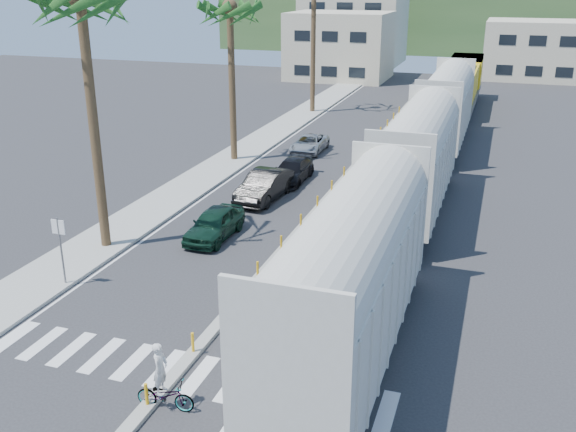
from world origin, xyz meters
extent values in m
plane|color=#28282B|center=(0.00, 0.00, 0.00)|extent=(140.00, 140.00, 0.00)
cube|color=gray|center=(-8.50, 25.00, 0.07)|extent=(3.00, 90.00, 0.15)
cube|color=black|center=(4.28, 28.00, 0.03)|extent=(0.12, 100.00, 0.06)
cube|color=black|center=(5.72, 28.00, 0.03)|extent=(0.12, 100.00, 0.06)
cube|color=gray|center=(0.00, 20.00, 0.07)|extent=(0.45, 60.00, 0.15)
cylinder|color=gold|center=(0.00, -4.00, 0.50)|extent=(0.10, 0.10, 0.70)
cylinder|color=gold|center=(0.00, -1.00, 0.50)|extent=(0.10, 0.10, 0.70)
cylinder|color=gold|center=(0.00, 2.00, 0.50)|extent=(0.10, 0.10, 0.70)
cylinder|color=gold|center=(0.00, 5.00, 0.50)|extent=(0.10, 0.10, 0.70)
cylinder|color=gold|center=(0.00, 8.00, 0.50)|extent=(0.10, 0.10, 0.70)
cylinder|color=gold|center=(0.00, 11.00, 0.50)|extent=(0.10, 0.10, 0.70)
cylinder|color=gold|center=(0.00, 14.00, 0.50)|extent=(0.10, 0.10, 0.70)
cylinder|color=gold|center=(0.00, 17.00, 0.50)|extent=(0.10, 0.10, 0.70)
cylinder|color=gold|center=(0.00, 20.00, 0.50)|extent=(0.10, 0.10, 0.70)
cylinder|color=gold|center=(0.00, 23.00, 0.50)|extent=(0.10, 0.10, 0.70)
cylinder|color=gold|center=(0.00, 26.00, 0.50)|extent=(0.10, 0.10, 0.70)
cylinder|color=gold|center=(0.00, 29.00, 0.50)|extent=(0.10, 0.10, 0.70)
cylinder|color=gold|center=(0.00, 32.00, 0.50)|extent=(0.10, 0.10, 0.70)
cylinder|color=gold|center=(0.00, 35.00, 0.50)|extent=(0.10, 0.10, 0.70)
cylinder|color=gold|center=(0.00, 38.00, 0.50)|extent=(0.10, 0.10, 0.70)
cylinder|color=gold|center=(0.00, 41.00, 0.50)|extent=(0.10, 0.10, 0.70)
cube|color=silver|center=(0.00, -2.00, 0.01)|extent=(14.00, 2.20, 0.01)
cube|color=silver|center=(-6.80, 25.00, 0.00)|extent=(0.12, 90.00, 0.01)
cube|color=silver|center=(2.50, 25.00, 0.00)|extent=(0.12, 90.00, 0.01)
cube|color=beige|center=(5.00, 0.27, 2.70)|extent=(3.00, 12.88, 3.40)
cylinder|color=beige|center=(5.00, 0.27, 4.40)|extent=(2.90, 12.58, 2.90)
cube|color=black|center=(5.00, 0.27, 0.50)|extent=(2.60, 12.88, 1.00)
cube|color=beige|center=(5.00, 15.27, 2.70)|extent=(3.00, 12.88, 3.40)
cylinder|color=beige|center=(5.00, 15.27, 4.40)|extent=(2.90, 12.58, 2.90)
cube|color=black|center=(5.00, 15.27, 0.50)|extent=(2.60, 12.88, 1.00)
cube|color=beige|center=(5.00, 30.27, 2.70)|extent=(3.00, 12.88, 3.40)
cylinder|color=beige|center=(5.00, 30.27, 4.40)|extent=(2.90, 12.58, 2.90)
cube|color=black|center=(5.00, 30.27, 0.50)|extent=(2.60, 12.88, 1.00)
cube|color=#4C4C4F|center=(5.00, 46.27, 1.05)|extent=(3.00, 17.00, 0.50)
cube|color=yellow|center=(5.00, 45.27, 2.60)|extent=(2.70, 12.24, 2.60)
cube|color=yellow|center=(5.00, 52.05, 2.90)|extent=(3.00, 3.74, 3.20)
cube|color=black|center=(5.00, 46.27, 0.45)|extent=(2.60, 13.60, 0.90)
cylinder|color=brown|center=(-8.00, 6.00, 5.50)|extent=(0.44, 0.44, 11.00)
cylinder|color=brown|center=(-8.30, 22.00, 5.00)|extent=(0.44, 0.44, 10.00)
sphere|color=#184E18|center=(-8.30, 22.00, 10.15)|extent=(3.20, 3.20, 3.20)
cylinder|color=brown|center=(-8.00, 40.00, 6.00)|extent=(0.44, 0.44, 12.00)
cylinder|color=slate|center=(-7.30, 2.00, 1.50)|extent=(0.08, 0.08, 3.00)
cube|color=silver|center=(-7.30, 2.00, 2.60)|extent=(0.60, 0.04, 0.60)
cube|color=#B4AD8F|center=(-11.00, 62.00, 4.00)|extent=(12.00, 10.00, 8.00)
cube|color=#B4AD8F|center=(-13.00, 78.00, 5.00)|extent=(14.00, 12.00, 10.00)
cube|color=#B4AD8F|center=(12.00, 70.00, 3.50)|extent=(12.00, 10.00, 7.00)
cube|color=#385628|center=(0.00, 100.00, 6.00)|extent=(80.00, 20.00, 12.00)
imported|color=black|center=(-3.66, 8.70, 0.74)|extent=(1.83, 4.37, 1.48)
imported|color=black|center=(-3.39, 14.88, 0.83)|extent=(2.39, 5.24, 1.65)
imported|color=black|center=(-3.00, 18.71, 0.67)|extent=(1.91, 4.66, 1.35)
imported|color=#ACAEB1|center=(-4.04, 25.91, 0.62)|extent=(2.15, 4.51, 1.24)
imported|color=#9EA0A5|center=(0.52, -3.83, 0.47)|extent=(0.94, 1.88, 0.93)
imported|color=silver|center=(0.42, -3.83, 1.36)|extent=(0.66, 0.49, 1.62)
camera|label=1|loc=(8.91, -17.56, 11.89)|focal=40.00mm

